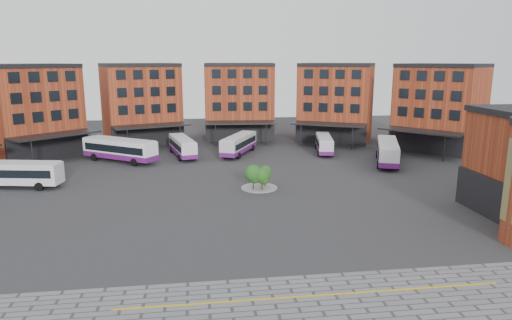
{
  "coord_description": "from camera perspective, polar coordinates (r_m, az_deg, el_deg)",
  "views": [
    {
      "loc": [
        -5.53,
        -40.67,
        15.28
      ],
      "look_at": [
        1.31,
        9.84,
        4.0
      ],
      "focal_mm": 32.0,
      "sensor_mm": 36.0,
      "label": 1
    }
  ],
  "objects": [
    {
      "name": "bus_b",
      "position": [
        72.25,
        -16.67,
        1.29
      ],
      "size": [
        11.9,
        9.53,
        3.53
      ],
      "rotation": [
        0.0,
        0.0,
        0.96
      ],
      "color": "white",
      "rests_on": "ground"
    },
    {
      "name": "tree_island",
      "position": [
        54.46,
        0.37,
        -2.01
      ],
      "size": [
        4.4,
        4.4,
        3.06
      ],
      "color": "gray",
      "rests_on": "ground"
    },
    {
      "name": "ground",
      "position": [
        43.8,
        0.03,
        -7.94
      ],
      "size": [
        160.0,
        160.0,
        0.0
      ],
      "primitive_type": "plane",
      "color": "#28282B",
      "rests_on": "ground"
    },
    {
      "name": "bus_a",
      "position": [
        62.51,
        -27.99,
        -1.38
      ],
      "size": [
        11.51,
        4.58,
        3.18
      ],
      "rotation": [
        0.0,
        0.0,
        1.39
      ],
      "color": "silver",
      "rests_on": "ground"
    },
    {
      "name": "main_building",
      "position": [
        79.33,
        -7.18,
        6.56
      ],
      "size": [
        94.14,
        42.48,
        14.6
      ],
      "color": "#9B3F21",
      "rests_on": "ground"
    },
    {
      "name": "bus_c",
      "position": [
        74.19,
        -9.18,
        1.71
      ],
      "size": [
        4.81,
        10.94,
        3.0
      ],
      "rotation": [
        0.0,
        0.0,
        0.23
      ],
      "color": "silver",
      "rests_on": "ground"
    },
    {
      "name": "yellow_line",
      "position": [
        31.63,
        7.35,
        -16.46
      ],
      "size": [
        26.0,
        0.15,
        0.02
      ],
      "primitive_type": "cube",
      "color": "gold",
      "rests_on": "paving_zone"
    },
    {
      "name": "bus_d",
      "position": [
        74.86,
        -2.16,
        2.02
      ],
      "size": [
        7.04,
        11.14,
        3.13
      ],
      "rotation": [
        0.0,
        0.0,
        -0.44
      ],
      "color": "silver",
      "rests_on": "ground"
    },
    {
      "name": "bus_e",
      "position": [
        77.0,
        8.51,
        2.04
      ],
      "size": [
        4.22,
        10.17,
        2.79
      ],
      "rotation": [
        0.0,
        0.0,
        -0.2
      ],
      "color": "silver",
      "rests_on": "ground"
    },
    {
      "name": "bus_f",
      "position": [
        70.79,
        16.12,
        1.04
      ],
      "size": [
        6.94,
        12.25,
        3.4
      ],
      "rotation": [
        0.0,
        0.0,
        -0.37
      ],
      "color": "white",
      "rests_on": "ground"
    }
  ]
}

